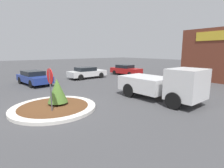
{
  "coord_description": "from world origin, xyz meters",
  "views": [
    {
      "loc": [
        9.32,
        -3.34,
        3.18
      ],
      "look_at": [
        1.56,
        2.91,
        1.31
      ],
      "focal_mm": 28.0,
      "sensor_mm": 36.0,
      "label": 1
    }
  ],
  "objects_px": {
    "stop_sign": "(50,82)",
    "utility_truck": "(163,84)",
    "parked_sedan_blue": "(34,77)",
    "parked_sedan_red": "(126,70)",
    "parked_sedan_white": "(87,73)"
  },
  "relations": [
    {
      "from": "stop_sign",
      "to": "utility_truck",
      "type": "distance_m",
      "value": 6.89
    },
    {
      "from": "parked_sedan_blue",
      "to": "parked_sedan_red",
      "type": "height_order",
      "value": "parked_sedan_red"
    },
    {
      "from": "utility_truck",
      "to": "parked_sedan_red",
      "type": "distance_m",
      "value": 12.75
    },
    {
      "from": "utility_truck",
      "to": "parked_sedan_blue",
      "type": "relative_size",
      "value": 1.21
    },
    {
      "from": "parked_sedan_blue",
      "to": "parked_sedan_red",
      "type": "relative_size",
      "value": 1.03
    },
    {
      "from": "parked_sedan_white",
      "to": "stop_sign",
      "type": "bearing_deg",
      "value": -129.66
    },
    {
      "from": "utility_truck",
      "to": "parked_sedan_blue",
      "type": "bearing_deg",
      "value": -157.61
    },
    {
      "from": "stop_sign",
      "to": "parked_sedan_blue",
      "type": "distance_m",
      "value": 9.27
    },
    {
      "from": "utility_truck",
      "to": "parked_sedan_red",
      "type": "relative_size",
      "value": 1.25
    },
    {
      "from": "parked_sedan_white",
      "to": "parked_sedan_blue",
      "type": "relative_size",
      "value": 0.97
    },
    {
      "from": "utility_truck",
      "to": "parked_sedan_red",
      "type": "xyz_separation_m",
      "value": [
        -10.74,
        6.86,
        -0.38
      ]
    },
    {
      "from": "stop_sign",
      "to": "parked_sedan_red",
      "type": "distance_m",
      "value": 15.99
    },
    {
      "from": "utility_truck",
      "to": "parked_sedan_blue",
      "type": "distance_m",
      "value": 12.2
    },
    {
      "from": "parked_sedan_white",
      "to": "parked_sedan_red",
      "type": "distance_m",
      "value": 5.77
    },
    {
      "from": "parked_sedan_white",
      "to": "parked_sedan_blue",
      "type": "height_order",
      "value": "parked_sedan_white"
    }
  ]
}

